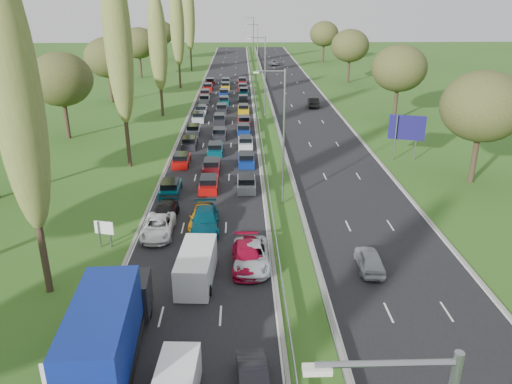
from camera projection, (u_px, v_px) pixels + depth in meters
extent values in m
plane|color=#31571B|center=(264.00, 114.00, 79.74)|extent=(260.00, 260.00, 0.00)
cube|color=black|center=(222.00, 110.00, 81.88)|extent=(10.50, 215.00, 0.04)
cube|color=black|center=(304.00, 110.00, 82.25)|extent=(10.50, 215.00, 0.04)
cube|color=gray|center=(257.00, 107.00, 81.83)|extent=(0.06, 215.00, 0.32)
cube|color=gray|center=(270.00, 107.00, 81.89)|extent=(0.06, 215.00, 0.32)
cylinder|color=gray|center=(284.00, 139.00, 43.13)|extent=(0.18, 0.18, 12.00)
cylinder|color=gray|center=(265.00, 77.00, 75.67)|extent=(0.18, 0.18, 12.00)
cylinder|color=gray|center=(258.00, 53.00, 108.21)|extent=(0.18, 0.18, 12.00)
cylinder|color=gray|center=(254.00, 39.00, 140.75)|extent=(0.18, 0.18, 12.00)
cylinder|color=#2D2116|center=(41.00, 241.00, 30.56)|extent=(0.44, 0.44, 7.20)
ellipsoid|color=olive|center=(16.00, 97.00, 27.33)|extent=(2.80, 2.80, 16.00)
cylinder|color=#2D2116|center=(127.00, 131.00, 53.67)|extent=(0.44, 0.44, 7.92)
ellipsoid|color=olive|center=(118.00, 38.00, 50.11)|extent=(2.80, 2.80, 17.60)
cylinder|color=#2D2116|center=(161.00, 95.00, 77.18)|extent=(0.44, 0.44, 6.48)
ellipsoid|color=olive|center=(158.00, 42.00, 74.27)|extent=(2.80, 2.80, 14.40)
cylinder|color=#2D2116|center=(180.00, 70.00, 100.29)|extent=(0.44, 0.44, 7.20)
ellipsoid|color=olive|center=(177.00, 24.00, 97.05)|extent=(2.80, 2.80, 16.00)
cylinder|color=#2D2116|center=(191.00, 55.00, 123.40)|extent=(0.44, 0.44, 7.92)
ellipsoid|color=olive|center=(189.00, 13.00, 119.84)|extent=(2.80, 2.80, 17.60)
cylinder|color=#2D2116|center=(67.00, 120.00, 65.10)|extent=(0.56, 0.56, 4.84)
ellipsoid|color=#38471E|center=(61.00, 79.00, 63.16)|extent=(8.00, 8.00, 6.80)
cylinder|color=#2D2116|center=(111.00, 88.00, 87.42)|extent=(0.56, 0.56, 4.84)
ellipsoid|color=#38471E|center=(108.00, 57.00, 85.48)|extent=(8.00, 8.00, 6.80)
cylinder|color=#2D2116|center=(141.00, 67.00, 113.45)|extent=(0.56, 0.56, 4.84)
ellipsoid|color=#38471E|center=(139.00, 43.00, 111.51)|extent=(8.00, 8.00, 6.80)
cylinder|color=#2D2116|center=(161.00, 52.00, 143.20)|extent=(0.56, 0.56, 4.84)
ellipsoid|color=#38471E|center=(160.00, 33.00, 141.26)|extent=(8.00, 8.00, 6.80)
cylinder|color=#2D2116|center=(474.00, 159.00, 49.63)|extent=(0.56, 0.56, 4.84)
ellipsoid|color=#38471E|center=(483.00, 106.00, 47.69)|extent=(8.00, 8.00, 6.80)
cylinder|color=#2D2116|center=(396.00, 104.00, 74.74)|extent=(0.56, 0.56, 4.84)
ellipsoid|color=#38471E|center=(399.00, 68.00, 72.80)|extent=(8.00, 8.00, 6.80)
cylinder|color=#2D2116|center=(348.00, 71.00, 107.27)|extent=(0.56, 0.56, 4.84)
ellipsoid|color=#38471E|center=(350.00, 46.00, 105.33)|extent=(8.00, 8.00, 6.80)
cylinder|color=#2D2116|center=(323.00, 53.00, 139.81)|extent=(0.56, 0.56, 4.84)
ellipsoid|color=#38471E|center=(324.00, 34.00, 137.87)|extent=(8.00, 8.00, 6.80)
cube|color=#053F4C|center=(171.00, 190.00, 47.30)|extent=(1.75, 4.00, 0.80)
cube|color=#A50C0A|center=(182.00, 161.00, 55.45)|extent=(1.75, 4.00, 0.80)
cube|color=black|center=(190.00, 144.00, 61.87)|extent=(1.75, 4.00, 0.80)
cube|color=slate|center=(194.00, 131.00, 67.70)|extent=(1.75, 4.00, 0.80)
cube|color=#B2B7BC|center=(199.00, 118.00, 74.97)|extent=(1.75, 4.00, 0.80)
cube|color=#B2B7BC|center=(201.00, 111.00, 79.55)|extent=(1.75, 4.00, 0.80)
cube|color=slate|center=(205.00, 100.00, 87.88)|extent=(1.75, 4.00, 0.80)
cube|color=#A50C0A|center=(205.00, 94.00, 92.94)|extent=(1.75, 4.00, 0.80)
cube|color=#A50C0A|center=(208.00, 88.00, 99.42)|extent=(1.75, 4.00, 0.80)
cube|color=#590F14|center=(210.00, 82.00, 105.62)|extent=(1.75, 4.00, 0.80)
cube|color=#A50C0A|center=(209.00, 185.00, 48.45)|extent=(1.75, 4.00, 0.80)
cube|color=#590F14|center=(212.00, 167.00, 53.49)|extent=(1.75, 4.00, 0.80)
cube|color=#053F4C|center=(215.00, 150.00, 59.42)|extent=(1.75, 4.00, 0.80)
cube|color=black|center=(220.00, 135.00, 66.01)|extent=(1.75, 4.00, 0.80)
cube|color=black|center=(220.00, 120.00, 73.81)|extent=(1.75, 4.00, 0.80)
cube|color=black|center=(222.00, 109.00, 80.68)|extent=(1.75, 4.00, 0.80)
cube|color=#053F4C|center=(224.00, 101.00, 86.63)|extent=(1.75, 4.00, 0.80)
cube|color=navy|center=(224.00, 94.00, 93.49)|extent=(1.75, 4.00, 0.80)
cube|color=#BF990C|center=(226.00, 87.00, 100.59)|extent=(1.75, 4.00, 0.80)
cube|color=navy|center=(226.00, 82.00, 105.71)|extent=(1.75, 4.00, 0.80)
cube|color=slate|center=(246.00, 185.00, 48.55)|extent=(1.75, 4.00, 0.80)
cube|color=navy|center=(246.00, 160.00, 55.62)|extent=(1.75, 4.00, 0.80)
cube|color=silver|center=(245.00, 144.00, 61.99)|extent=(1.75, 4.00, 0.80)
cube|color=navy|center=(244.00, 130.00, 68.06)|extent=(1.75, 4.00, 0.80)
cube|color=#A50C0A|center=(244.00, 122.00, 72.52)|extent=(1.75, 4.00, 0.80)
cube|color=#BF990C|center=(243.00, 110.00, 80.32)|extent=(1.75, 4.00, 0.80)
cube|color=black|center=(243.00, 100.00, 87.77)|extent=(1.75, 4.00, 0.80)
cube|color=#053F4C|center=(244.00, 92.00, 94.64)|extent=(1.75, 4.00, 0.80)
cube|color=#590F14|center=(243.00, 88.00, 99.13)|extent=(1.75, 4.00, 0.80)
cube|color=#590F14|center=(242.00, 82.00, 106.38)|extent=(1.75, 4.00, 0.80)
imported|color=white|center=(158.00, 227.00, 39.08)|extent=(2.35, 5.04, 1.40)
imported|color=black|center=(164.00, 213.00, 41.60)|extent=(2.29, 4.85, 1.37)
imported|color=#054253|center=(205.00, 220.00, 40.00)|extent=(2.46, 5.54, 1.58)
imported|color=#BC7B0C|center=(202.00, 216.00, 40.78)|extent=(2.12, 4.68, 1.56)
imported|color=black|center=(253.00, 380.00, 23.52)|extent=(1.73, 4.14, 1.33)
imported|color=silver|center=(252.00, 256.00, 34.62)|extent=(2.51, 5.41, 1.50)
imported|color=#A70A2C|center=(247.00, 257.00, 34.49)|extent=(2.18, 5.19, 1.50)
imported|color=#A5A9AF|center=(370.00, 260.00, 34.18)|extent=(1.84, 4.16, 1.39)
imported|color=black|center=(313.00, 102.00, 84.19)|extent=(1.93, 4.90, 1.59)
imported|color=slate|center=(273.00, 62.00, 134.71)|extent=(2.62, 5.22, 1.42)
cube|color=black|center=(112.00, 350.00, 25.47)|extent=(2.63, 9.87, 0.50)
cube|color=navy|center=(102.00, 333.00, 23.62)|extent=(2.74, 7.45, 2.97)
cube|color=black|center=(126.00, 295.00, 28.62)|extent=(2.67, 2.41, 2.20)
cylinder|color=black|center=(128.00, 310.00, 29.01)|extent=(2.30, 1.00, 1.00)
cube|color=black|center=(180.00, 362.00, 24.41)|extent=(1.77, 0.73, 1.45)
cylinder|color=black|center=(164.00, 379.00, 24.09)|extent=(0.23, 0.62, 0.62)
cube|color=silver|center=(196.00, 266.00, 32.52)|extent=(2.14, 5.35, 2.14)
cube|color=black|center=(199.00, 251.00, 34.75)|extent=(2.09, 0.86, 1.71)
cylinder|color=black|center=(186.00, 264.00, 34.36)|extent=(0.27, 0.73, 0.73)
cylinder|color=black|center=(209.00, 290.00, 31.23)|extent=(0.27, 0.73, 0.73)
cylinder|color=gray|center=(99.00, 234.00, 37.05)|extent=(0.16, 0.16, 2.10)
cylinder|color=gray|center=(110.00, 234.00, 37.07)|extent=(0.16, 0.16, 2.10)
cube|color=white|center=(104.00, 228.00, 36.86)|extent=(1.48, 0.46, 1.00)
cylinder|color=gray|center=(395.00, 138.00, 56.24)|extent=(0.16, 0.16, 5.20)
cylinder|color=gray|center=(416.00, 138.00, 56.31)|extent=(0.16, 0.16, 5.20)
cube|color=#161353|center=(407.00, 128.00, 55.83)|extent=(3.83, 1.35, 2.80)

